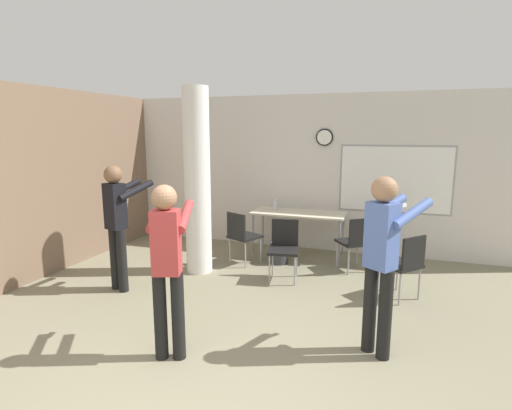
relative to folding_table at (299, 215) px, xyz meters
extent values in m
cube|color=#7A604C|center=(-3.42, -2.01, 0.68)|extent=(0.12, 7.00, 2.80)
cube|color=silver|center=(0.08, 0.55, 0.68)|extent=(8.00, 0.12, 2.80)
cylinder|color=black|center=(0.33, 0.47, 1.33)|extent=(0.30, 0.03, 0.30)
cylinder|color=white|center=(0.33, 0.46, 1.33)|extent=(0.26, 0.01, 0.25)
cube|color=#99999E|center=(1.54, 0.48, 0.63)|extent=(1.84, 0.01, 1.16)
cube|color=white|center=(1.54, 0.48, 0.63)|extent=(1.78, 0.02, 1.10)
cylinder|color=white|center=(-1.28, -1.28, 0.68)|extent=(0.39, 0.39, 2.80)
cube|color=beige|center=(0.00, 0.00, 0.04)|extent=(1.60, 0.67, 0.03)
cylinder|color=gray|center=(-0.74, -0.28, -0.35)|extent=(0.04, 0.04, 0.74)
cylinder|color=gray|center=(0.74, -0.28, -0.35)|extent=(0.04, 0.04, 0.74)
cylinder|color=gray|center=(-0.74, 0.28, -0.35)|extent=(0.04, 0.04, 0.74)
cylinder|color=gray|center=(0.74, 0.28, -0.35)|extent=(0.04, 0.04, 0.74)
cylinder|color=silver|center=(-0.45, 0.07, 0.14)|extent=(0.06, 0.06, 0.17)
cylinder|color=silver|center=(-0.45, 0.07, 0.26)|extent=(0.02, 0.02, 0.07)
cylinder|color=#38383D|center=(-0.21, -0.51, -0.54)|extent=(0.30, 0.30, 0.36)
cube|color=black|center=(-0.74, -0.68, -0.27)|extent=(0.58, 0.58, 0.04)
cube|color=black|center=(-0.82, -0.87, -0.05)|extent=(0.37, 0.19, 0.40)
cylinder|color=#99999E|center=(-0.50, -0.59, -0.50)|extent=(0.02, 0.02, 0.43)
cylinder|color=#99999E|center=(-0.83, -0.45, -0.50)|extent=(0.02, 0.02, 0.43)
cylinder|color=#99999E|center=(-0.65, -0.92, -0.50)|extent=(0.02, 0.02, 0.43)
cylinder|color=#99999E|center=(-0.98, -0.77, -0.50)|extent=(0.02, 0.02, 0.43)
cube|color=black|center=(0.06, -1.25, -0.27)|extent=(0.50, 0.50, 0.04)
cube|color=black|center=(0.03, -1.04, -0.05)|extent=(0.40, 0.09, 0.40)
cylinder|color=#99999E|center=(-0.09, -1.45, -0.50)|extent=(0.02, 0.02, 0.43)
cylinder|color=#99999E|center=(0.27, -1.39, -0.50)|extent=(0.02, 0.02, 0.43)
cylinder|color=#99999E|center=(-0.14, -1.10, -0.50)|extent=(0.02, 0.02, 0.43)
cylinder|color=#99999E|center=(0.21, -1.04, -0.50)|extent=(0.02, 0.02, 0.43)
cube|color=black|center=(1.65, -1.36, -0.27)|extent=(0.62, 0.62, 0.04)
cube|color=black|center=(1.80, -1.50, -0.05)|extent=(0.29, 0.31, 0.40)
cylinder|color=#99999E|center=(1.64, -1.11, -0.50)|extent=(0.02, 0.02, 0.43)
cylinder|color=#99999E|center=(1.39, -1.37, -0.50)|extent=(0.02, 0.02, 0.43)
cylinder|color=#99999E|center=(1.90, -1.35, -0.50)|extent=(0.02, 0.02, 0.43)
cylinder|color=#99999E|center=(1.66, -1.61, -0.50)|extent=(0.02, 0.02, 0.43)
cube|color=black|center=(0.98, -0.47, -0.27)|extent=(0.61, 0.61, 0.04)
cube|color=black|center=(1.10, -0.63, -0.05)|extent=(0.34, 0.25, 0.40)
cylinder|color=#99999E|center=(1.02, -0.21, -0.50)|extent=(0.02, 0.02, 0.43)
cylinder|color=#99999E|center=(0.73, -0.42, -0.50)|extent=(0.02, 0.02, 0.43)
cylinder|color=#99999E|center=(1.23, -0.51, -0.50)|extent=(0.02, 0.02, 0.43)
cylinder|color=#99999E|center=(0.94, -0.72, -0.50)|extent=(0.02, 0.02, 0.43)
cylinder|color=black|center=(-0.36, -3.55, -0.29)|extent=(0.12, 0.12, 0.85)
cylinder|color=black|center=(-0.52, -3.60, -0.29)|extent=(0.12, 0.12, 0.85)
cube|color=#B23838|center=(-0.44, -3.57, 0.43)|extent=(0.30, 0.26, 0.60)
sphere|color=#997051|center=(-0.44, -3.57, 0.85)|extent=(0.23, 0.23, 0.23)
cylinder|color=#B23838|center=(-0.38, -3.30, 0.63)|extent=(0.25, 0.54, 0.24)
cylinder|color=#B23838|center=(-0.64, -3.39, 0.63)|extent=(0.25, 0.54, 0.24)
cube|color=white|center=(-0.72, -3.16, 0.63)|extent=(0.07, 0.13, 0.04)
cylinder|color=black|center=(1.50, -2.92, -0.28)|extent=(0.13, 0.13, 0.89)
cylinder|color=black|center=(1.35, -2.82, -0.28)|extent=(0.13, 0.13, 0.89)
cube|color=#4C66AD|center=(1.43, -2.87, 0.48)|extent=(0.33, 0.31, 0.63)
sphere|color=#997051|center=(1.43, -2.87, 0.91)|extent=(0.24, 0.24, 0.24)
cylinder|color=#4C66AD|center=(1.69, -2.75, 0.68)|extent=(0.39, 0.51, 0.25)
cylinder|color=#4C66AD|center=(1.45, -2.58, 0.68)|extent=(0.39, 0.51, 0.25)
cube|color=white|center=(1.59, -2.38, 0.69)|extent=(0.10, 0.13, 0.04)
cylinder|color=black|center=(-1.89, -2.35, -0.29)|extent=(0.13, 0.13, 0.87)
cylinder|color=black|center=(-2.06, -2.29, -0.29)|extent=(0.13, 0.13, 0.87)
cube|color=black|center=(-1.98, -2.32, 0.45)|extent=(0.30, 0.27, 0.61)
sphere|color=brown|center=(-1.98, -2.32, 0.88)|extent=(0.23, 0.23, 0.23)
cylinder|color=black|center=(-1.77, -2.13, 0.65)|extent=(0.26, 0.54, 0.25)
cylinder|color=black|center=(-2.03, -2.04, 0.65)|extent=(0.26, 0.54, 0.25)
camera|label=1|loc=(1.47, -6.65, 1.43)|focal=28.00mm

